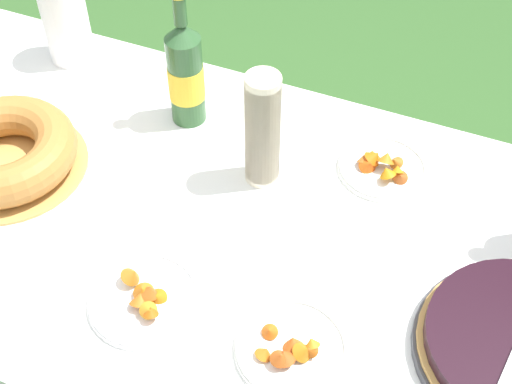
% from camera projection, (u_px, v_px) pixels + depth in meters
% --- Properties ---
extents(garden_table, '(1.80, 0.91, 0.78)m').
position_uv_depth(garden_table, '(234.00, 251.00, 1.47)').
color(garden_table, brown).
rests_on(garden_table, ground_plane).
extents(tablecloth, '(1.81, 0.92, 0.10)m').
position_uv_depth(tablecloth, '(233.00, 232.00, 1.43)').
color(tablecloth, white).
rests_on(tablecloth, garden_table).
extents(bundt_cake, '(0.34, 0.34, 0.09)m').
position_uv_depth(bundt_cake, '(4.00, 151.00, 1.50)').
color(bundt_cake, tan).
rests_on(bundt_cake, tablecloth).
extents(cup_stack, '(0.07, 0.07, 0.27)m').
position_uv_depth(cup_stack, '(263.00, 131.00, 1.41)').
color(cup_stack, beige).
rests_on(cup_stack, tablecloth).
extents(cider_bottle_green, '(0.08, 0.08, 0.33)m').
position_uv_depth(cider_bottle_green, '(186.00, 73.00, 1.55)').
color(cider_bottle_green, '#2D562D').
rests_on(cider_bottle_green, tablecloth).
extents(snack_plate_near, '(0.20, 0.20, 0.05)m').
position_uv_depth(snack_plate_near, '(291.00, 348.00, 1.22)').
color(snack_plate_near, white).
rests_on(snack_plate_near, tablecloth).
extents(snack_plate_right, '(0.19, 0.19, 0.06)m').
position_uv_depth(snack_plate_right, '(382.00, 166.00, 1.51)').
color(snack_plate_right, white).
rests_on(snack_plate_right, tablecloth).
extents(snack_plate_far, '(0.21, 0.21, 0.05)m').
position_uv_depth(snack_plate_far, '(144.00, 298.00, 1.29)').
color(snack_plate_far, white).
rests_on(snack_plate_far, tablecloth).
extents(paper_towel_roll, '(0.11, 0.11, 0.21)m').
position_uv_depth(paper_towel_roll, '(66.00, 22.00, 1.72)').
color(paper_towel_roll, white).
rests_on(paper_towel_roll, tablecloth).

